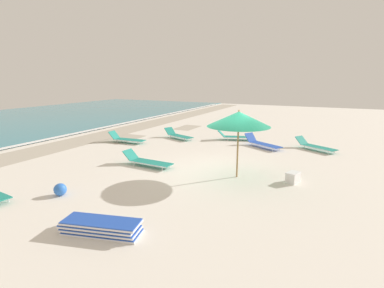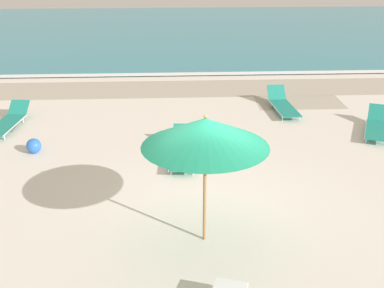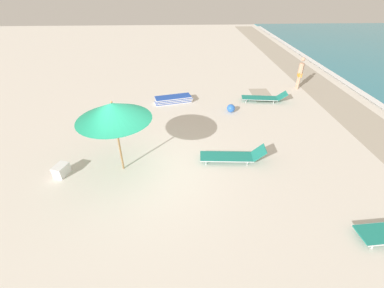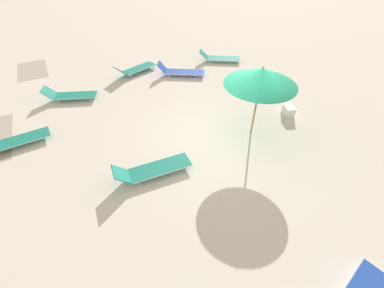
{
  "view_description": "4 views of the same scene",
  "coord_description": "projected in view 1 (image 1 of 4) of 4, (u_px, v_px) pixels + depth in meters",
  "views": [
    {
      "loc": [
        -10.33,
        -3.86,
        3.54
      ],
      "look_at": [
        0.35,
        1.32,
        0.92
      ],
      "focal_mm": 28.0,
      "sensor_mm": 36.0,
      "label": 1
    },
    {
      "loc": [
        -0.87,
        -9.34,
        5.4
      ],
      "look_at": [
        -0.3,
        1.8,
        0.88
      ],
      "focal_mm": 50.0,
      "sensor_mm": 36.0,
      "label": 2
    },
    {
      "loc": [
        6.69,
        1.25,
        5.47
      ],
      "look_at": [
        -0.21,
        1.55,
        0.92
      ],
      "focal_mm": 24.0,
      "sensor_mm": 36.0,
      "label": 3
    },
    {
      "loc": [
        -5.56,
        4.33,
        5.61
      ],
      "look_at": [
        -0.65,
        1.79,
        0.83
      ],
      "focal_mm": 24.0,
      "sensor_mm": 36.0,
      "label": 4
    }
  ],
  "objects": [
    {
      "name": "cooler_box",
      "position": [
        293.0,
        177.0,
        10.33
      ],
      "size": [
        0.59,
        0.49,
        0.37
      ],
      "rotation": [
        0.0,
        0.0,
        2.82
      ],
      "color": "white",
      "rests_on": "ground_plane"
    },
    {
      "name": "lounger_stack",
      "position": [
        101.0,
        227.0,
        6.95
      ],
      "size": [
        1.05,
        2.0,
        0.32
      ],
      "rotation": [
        0.0,
        0.0,
        0.24
      ],
      "color": "blue",
      "rests_on": "ground_plane"
    },
    {
      "name": "ground_plane",
      "position": [
        219.0,
        174.0,
        11.51
      ],
      "size": [
        60.0,
        60.0,
        0.16
      ],
      "color": "silver"
    },
    {
      "name": "sun_lounger_near_water_left",
      "position": [
        127.0,
        139.0,
        16.73
      ],
      "size": [
        0.74,
        2.16,
        0.59
      ],
      "rotation": [
        0.0,
        0.0,
        0.06
      ],
      "color": "#1E8475",
      "rests_on": "ground_plane"
    },
    {
      "name": "sun_lounger_beside_umbrella",
      "position": [
        147.0,
        161.0,
        12.3
      ],
      "size": [
        0.75,
        2.26,
        0.56
      ],
      "rotation": [
        0.0,
        0.0,
        -0.07
      ],
      "color": "#1E8475",
      "rests_on": "ground_plane"
    },
    {
      "name": "sun_lounger_mid_beach_solo",
      "position": [
        315.0,
        146.0,
        15.02
      ],
      "size": [
        1.63,
        2.13,
        0.55
      ],
      "rotation": [
        0.0,
        0.0,
        -0.55
      ],
      "color": "#1E8475",
      "rests_on": "ground_plane"
    },
    {
      "name": "sun_lounger_mid_beach_pair_b",
      "position": [
        262.0,
        143.0,
        15.62
      ],
      "size": [
        1.66,
        2.2,
        0.61
      ],
      "rotation": [
        0.0,
        0.0,
        -0.54
      ],
      "color": "blue",
      "rests_on": "ground_plane"
    },
    {
      "name": "sun_lounger_mid_beach_pair_a",
      "position": [
        178.0,
        135.0,
        17.83
      ],
      "size": [
        1.33,
        2.14,
        0.56
      ],
      "rotation": [
        0.0,
        0.0,
        -0.38
      ],
      "color": "#1E8475",
      "rests_on": "ground_plane"
    },
    {
      "name": "beach_umbrella",
      "position": [
        239.0,
        119.0,
        10.52
      ],
      "size": [
        2.25,
        2.25,
        2.46
      ],
      "color": "#9E7547",
      "rests_on": "ground_plane"
    },
    {
      "name": "sun_lounger_under_umbrella",
      "position": [
        235.0,
        136.0,
        17.48
      ],
      "size": [
        1.24,
        2.2,
        0.58
      ],
      "rotation": [
        0.0,
        0.0,
        0.32
      ],
      "color": "#1E8475",
      "rests_on": "ground_plane"
    },
    {
      "name": "beach_ball",
      "position": [
        60.0,
        190.0,
        9.19
      ],
      "size": [
        0.39,
        0.39,
        0.39
      ],
      "color": "blue",
      "rests_on": "ground_plane"
    }
  ]
}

